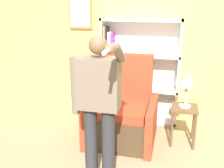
# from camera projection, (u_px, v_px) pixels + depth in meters

# --- Properties ---
(wall_back) EXTENTS (8.00, 0.11, 2.80)m
(wall_back) POSITION_uv_depth(u_px,v_px,m) (155.00, 39.00, 4.32)
(wall_back) COLOR #E0C160
(wall_back) RESTS_ON ground_plane
(bookcase) EXTENTS (1.30, 0.28, 1.74)m
(bookcase) POSITION_uv_depth(u_px,v_px,m) (133.00, 72.00, 4.42)
(bookcase) COLOR white
(bookcase) RESTS_ON ground_plane
(armchair) EXTENTS (0.98, 0.94, 1.24)m
(armchair) POSITION_uv_depth(u_px,v_px,m) (123.00, 115.00, 3.90)
(armchair) COLOR #4C3823
(armchair) RESTS_ON ground_plane
(person_standing) EXTENTS (0.60, 0.78, 1.67)m
(person_standing) POSITION_uv_depth(u_px,v_px,m) (98.00, 101.00, 2.84)
(person_standing) COLOR #2D2D33
(person_standing) RESTS_ON ground_plane
(side_table) EXTENTS (0.36, 0.36, 0.57)m
(side_table) POSITION_uv_depth(u_px,v_px,m) (184.00, 115.00, 3.73)
(side_table) COLOR brown
(side_table) RESTS_ON ground_plane
(table_lamp) EXTENTS (0.21, 0.21, 0.51)m
(table_lamp) POSITION_uv_depth(u_px,v_px,m) (187.00, 82.00, 3.58)
(table_lamp) COLOR #B7B2A8
(table_lamp) RESTS_ON side_table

